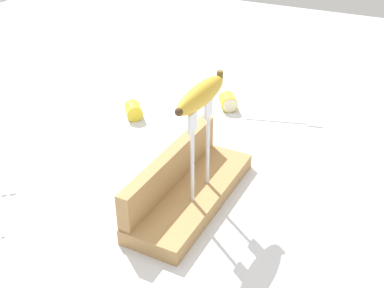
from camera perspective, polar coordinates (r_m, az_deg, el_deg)
name	(u,v)px	position (r m, az deg, el deg)	size (l,w,h in m)	color
ground_plane	(192,201)	(0.95, 0.00, -6.82)	(3.00, 3.00, 0.00)	silver
wooden_board	(192,195)	(0.94, 0.00, -6.08)	(0.34, 0.12, 0.03)	#A87F4C
board_backstop	(171,167)	(0.93, -2.52, -2.77)	(0.33, 0.03, 0.07)	#A87F4C
fork_stand_center	(200,142)	(0.86, 1.01, 0.23)	(0.09, 0.01, 0.18)	silver
banana_raised_center	(201,95)	(0.82, 1.06, 5.86)	(0.16, 0.04, 0.04)	gold
fork_fallen_near	(7,201)	(1.01, -21.06, -6.30)	(0.13, 0.12, 0.01)	silver
fork_fallen_far	(294,122)	(1.25, 11.98, 2.59)	(0.07, 0.19, 0.01)	silver
banana_chunk_near	(228,102)	(1.29, 4.31, 5.02)	(0.06, 0.06, 0.04)	yellow
banana_chunk_far	(133,110)	(1.25, -6.95, 4.00)	(0.07, 0.06, 0.04)	yellow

